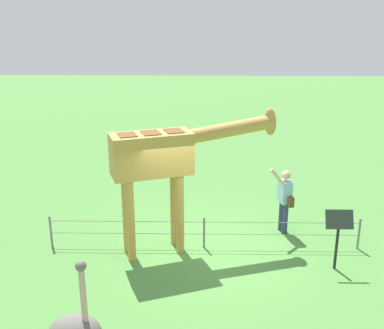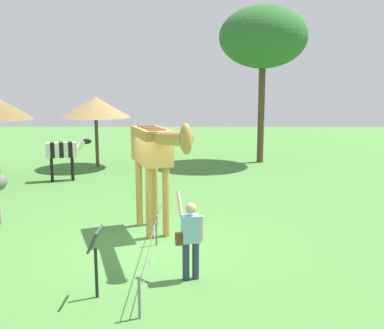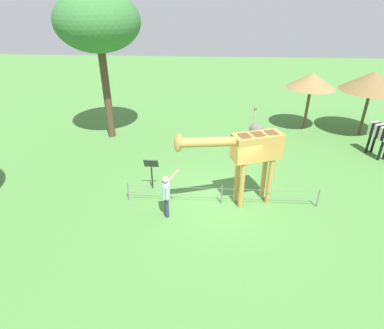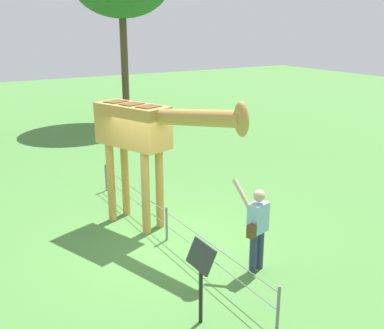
% 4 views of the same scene
% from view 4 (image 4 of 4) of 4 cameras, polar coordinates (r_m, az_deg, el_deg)
% --- Properties ---
extents(ground_plane, '(60.00, 60.00, 0.00)m').
position_cam_4_polar(ground_plane, '(9.90, -3.72, -9.41)').
color(ground_plane, '#4C843D').
extents(giraffe, '(3.73, 1.74, 3.11)m').
position_cam_4_polar(giraffe, '(9.87, -6.01, 3.83)').
color(giraffe, '#C69347').
rests_on(giraffe, ground_plane).
extents(visitor, '(0.62, 0.57, 1.73)m').
position_cam_4_polar(visitor, '(8.52, 8.03, -7.41)').
color(visitor, navy).
rests_on(visitor, ground_plane).
extents(info_sign, '(0.56, 0.21, 1.32)m').
position_cam_4_polar(info_sign, '(7.01, 1.11, -12.52)').
color(info_sign, black).
rests_on(info_sign, ground_plane).
extents(wire_fence, '(7.05, 0.05, 0.75)m').
position_cam_4_polar(wire_fence, '(9.77, -3.15, -7.13)').
color(wire_fence, slate).
rests_on(wire_fence, ground_plane).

